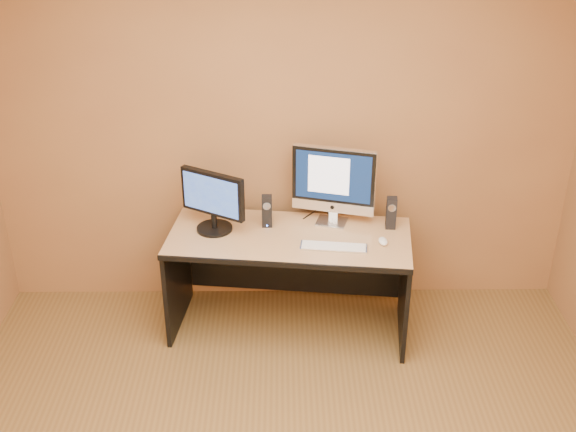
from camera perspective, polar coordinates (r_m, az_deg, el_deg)
The scene contains 10 objects.
walls at distance 3.10m, azimuth -0.14°, elevation -6.35°, with size 4.00×4.00×2.60m, color #98693D, non-canonical shape.
desk at distance 4.91m, azimuth 0.09°, elevation -5.32°, with size 1.58×0.69×0.73m, color tan, non-canonical shape.
imac at distance 4.77m, azimuth 3.55°, elevation 2.36°, with size 0.56×0.21×0.54m, color silver, non-canonical shape.
second_monitor at distance 4.72m, azimuth -5.93°, elevation 1.13°, with size 0.47×0.24×0.41m, color black, non-canonical shape.
speaker_left at distance 4.80m, azimuth -1.67°, elevation 0.40°, with size 0.07×0.07×0.22m, color black, non-canonical shape.
speaker_right at distance 4.82m, azimuth 8.16°, elevation 0.25°, with size 0.07×0.07×0.22m, color black, non-canonical shape.
keyboard at distance 4.59m, azimuth 3.63°, elevation -2.44°, with size 0.42×0.11×0.02m, color silver.
mouse at distance 4.66m, azimuth 7.52°, elevation -1.97°, with size 0.06×0.10×0.04m, color white.
cable_a at distance 4.98m, azimuth 3.33°, elevation 0.08°, with size 0.01×0.01×0.22m, color black.
cable_b at distance 4.99m, azimuth 1.80°, elevation 0.17°, with size 0.01×0.01×0.18m, color black.
Camera 1 is at (-0.02, -2.57, 3.04)m, focal length 45.00 mm.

